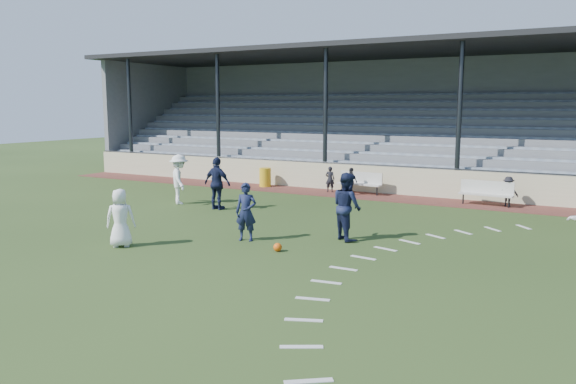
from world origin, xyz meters
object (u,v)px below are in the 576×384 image
object	(u,v)px
player_white_lead	(120,218)
bench_right	(486,191)
football	(278,247)
player_navy_lead	(246,212)
trash_bin	(265,177)
bench_left	(360,181)

from	to	relation	value
player_white_lead	bench_right	bearing A→B (deg)	-159.66
bench_right	football	distance (m)	10.53
player_white_lead	player_navy_lead	size ratio (longest dim) A/B	0.96
bench_right	trash_bin	world-z (taller)	bench_right
trash_bin	bench_left	bearing A→B (deg)	1.18
bench_left	bench_right	xyz separation A→B (m)	(5.35, -0.43, 0.00)
trash_bin	player_white_lead	xyz separation A→B (m)	(2.39, -11.76, 0.34)
player_navy_lead	football	bearing A→B (deg)	-40.66
bench_right	player_white_lead	world-z (taller)	player_white_lead
bench_right	player_white_lead	distance (m)	13.81
player_white_lead	trash_bin	bearing A→B (deg)	-114.04
football	player_white_lead	bearing A→B (deg)	-158.59
bench_right	trash_bin	bearing A→B (deg)	-178.37
bench_left	player_white_lead	bearing A→B (deg)	-95.86
bench_right	football	bearing A→B (deg)	-107.13
player_navy_lead	player_white_lead	bearing A→B (deg)	-156.09
player_white_lead	player_navy_lead	distance (m)	3.46
player_white_lead	player_navy_lead	bearing A→B (deg)	-175.55
trash_bin	player_white_lead	size ratio (longest dim) A/B	0.55
player_navy_lead	bench_left	bearing A→B (deg)	75.41
bench_left	bench_right	distance (m)	5.37
bench_right	football	xyz separation A→B (m)	(-3.71, -9.85, -0.47)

